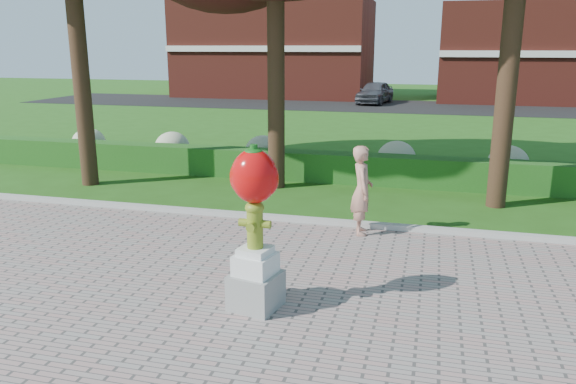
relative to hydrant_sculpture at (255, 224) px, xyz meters
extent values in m
plane|color=#235214|center=(0.31, 1.04, -1.28)|extent=(100.00, 100.00, 0.00)
cube|color=#ADADA5|center=(0.31, 4.04, -1.21)|extent=(40.00, 0.18, 0.15)
cube|color=#184B15|center=(0.31, 8.04, -0.88)|extent=(24.00, 0.70, 0.80)
ellipsoid|color=#AEB78B|center=(-8.69, 9.04, -0.73)|extent=(1.10, 1.10, 0.99)
ellipsoid|color=#AEB78B|center=(-5.69, 9.04, -0.73)|extent=(1.10, 1.10, 0.99)
ellipsoid|color=#AEB78B|center=(-2.69, 9.04, -0.73)|extent=(1.10, 1.10, 0.99)
ellipsoid|color=#AEB78B|center=(1.31, 9.04, -0.73)|extent=(1.10, 1.10, 0.99)
ellipsoid|color=#AEB78B|center=(4.31, 9.04, -0.73)|extent=(1.10, 1.10, 0.99)
cube|color=black|center=(0.31, 29.04, -1.27)|extent=(50.00, 8.00, 0.02)
cube|color=maroon|center=(-9.69, 35.04, 2.22)|extent=(14.00, 8.00, 7.00)
cube|color=maroon|center=(8.31, 35.04, 1.92)|extent=(12.00, 8.00, 6.40)
cylinder|color=black|center=(-6.69, 6.04, 2.08)|extent=(0.44, 0.44, 6.72)
cylinder|color=black|center=(-1.69, 7.04, 1.80)|extent=(0.44, 0.44, 6.16)
cylinder|color=black|center=(3.81, 6.54, 2.36)|extent=(0.44, 0.44, 7.28)
cube|color=gray|center=(0.00, 0.00, -0.99)|extent=(0.76, 0.76, 0.51)
cube|color=silver|center=(0.00, 0.00, -0.59)|extent=(0.61, 0.61, 0.29)
cube|color=silver|center=(0.00, 0.00, -0.39)|extent=(0.49, 0.49, 0.10)
cylinder|color=olive|center=(0.00, 0.00, -0.05)|extent=(0.23, 0.23, 0.57)
ellipsoid|color=olive|center=(0.00, 0.00, 0.23)|extent=(0.27, 0.27, 0.19)
cylinder|color=olive|center=(-0.16, 0.00, 0.01)|extent=(0.12, 0.11, 0.11)
cylinder|color=olive|center=(0.16, 0.00, 0.01)|extent=(0.12, 0.11, 0.11)
cylinder|color=olive|center=(0.00, -0.15, 0.01)|extent=(0.12, 0.12, 0.12)
cylinder|color=olive|center=(0.00, 0.00, 0.31)|extent=(0.08, 0.08, 0.05)
ellipsoid|color=red|center=(0.00, 0.00, 0.67)|extent=(0.64, 0.57, 0.74)
ellipsoid|color=red|center=(-0.18, 0.00, 0.65)|extent=(0.32, 0.32, 0.47)
ellipsoid|color=red|center=(0.18, 0.00, 0.65)|extent=(0.32, 0.32, 0.47)
cylinder|color=#145815|center=(0.00, 0.00, 1.04)|extent=(0.10, 0.10, 0.12)
ellipsoid|color=#145815|center=(0.00, 0.00, 1.01)|extent=(0.25, 0.25, 0.08)
imported|color=tan|center=(1.01, 3.64, -0.36)|extent=(0.56, 0.72, 1.76)
imported|color=#44464C|center=(-1.62, 30.39, -0.53)|extent=(2.38, 4.48, 1.45)
camera|label=1|loc=(2.30, -6.98, 2.36)|focal=35.00mm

